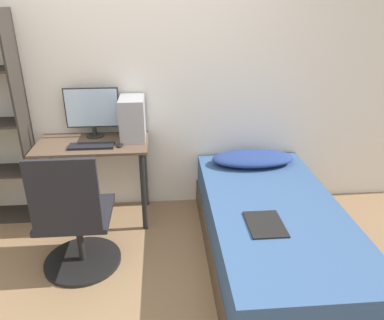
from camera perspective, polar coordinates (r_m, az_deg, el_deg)
The scene contains 10 objects.
wall_back at distance 3.40m, azimuth -9.34°, elevation 12.47°, with size 8.00×0.05×2.50m.
desk at distance 3.36m, azimuth -14.73°, elevation 0.37°, with size 0.95×0.52×0.75m.
office_chair at distance 2.87m, azimuth -17.28°, elevation -9.78°, with size 0.58×0.58×0.98m.
bed at distance 2.95m, azimuth 12.14°, elevation -10.89°, with size 0.98×1.98×0.50m.
pillow at distance 3.42m, azimuth 9.27°, elevation 0.25°, with size 0.74×0.36×0.11m.
magazine at distance 2.58m, azimuth 11.10°, elevation -9.57°, with size 0.24×0.32×0.01m.
monitor at distance 3.38m, azimuth -14.95°, elevation 7.38°, with size 0.47×0.16×0.44m.
keyboard at distance 3.20m, azimuth -15.09°, elevation 2.07°, with size 0.37×0.13×0.02m.
pc_tower at distance 3.28m, azimuth -9.04°, elevation 6.28°, with size 0.21×0.32×0.36m.
mouse at distance 3.17m, azimuth -10.92°, elevation 2.24°, with size 0.06×0.09×0.02m.
Camera 1 is at (0.27, -1.77, 1.90)m, focal length 35.00 mm.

